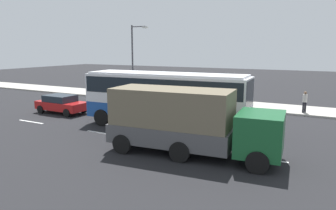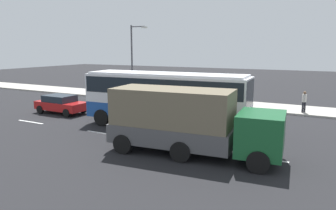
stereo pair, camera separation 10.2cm
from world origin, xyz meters
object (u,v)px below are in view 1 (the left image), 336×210
pedestrian_near_curb (305,100)px  pedestrian_at_crossing (157,88)px  coach_bus (165,94)px  cargo_truck (187,120)px  street_lamp (134,57)px  car_red_compact (61,104)px

pedestrian_near_curb → pedestrian_at_crossing: size_ratio=0.98×
coach_bus → cargo_truck: coach_bus is taller
cargo_truck → street_lamp: size_ratio=1.18×
cargo_truck → car_red_compact: bearing=157.1°
pedestrian_near_curb → coach_bus: bearing=-68.2°
coach_bus → pedestrian_near_curb: 11.53m
car_red_compact → pedestrian_at_crossing: bearing=70.6°
coach_bus → pedestrian_at_crossing: bearing=119.5°
coach_bus → street_lamp: bearing=130.5°
car_red_compact → pedestrian_near_curb: 18.97m
coach_bus → pedestrian_near_curb: size_ratio=6.47×
coach_bus → street_lamp: street_lamp is taller
car_red_compact → cargo_truck: bearing=-17.0°
coach_bus → cargo_truck: (3.28, -3.92, -0.51)m
car_red_compact → street_lamp: street_lamp is taller
pedestrian_near_curb → pedestrian_at_crossing: (-13.58, 0.83, 0.02)m
car_red_compact → street_lamp: 9.03m
car_red_compact → street_lamp: (1.44, 8.22, 3.46)m
coach_bus → car_red_compact: (-9.43, 0.24, -1.42)m
pedestrian_near_curb → car_red_compact: bearing=-90.6°
street_lamp → pedestrian_near_curb: bearing=0.5°
coach_bus → street_lamp: 11.81m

